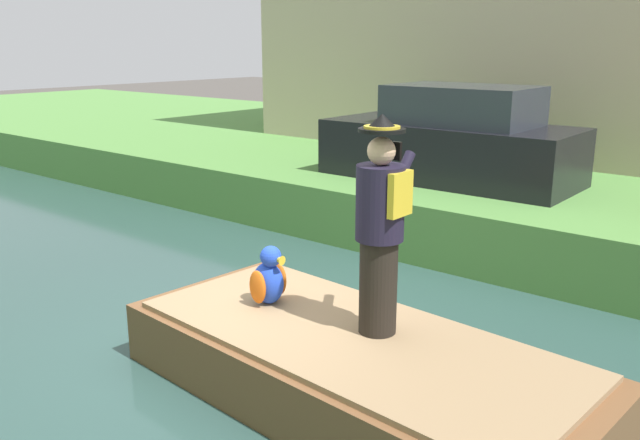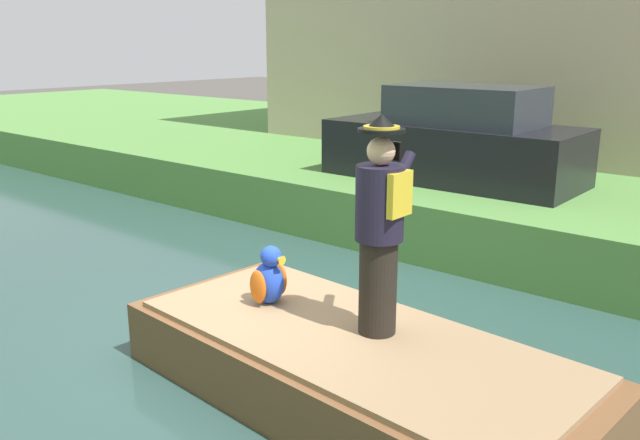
% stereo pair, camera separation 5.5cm
% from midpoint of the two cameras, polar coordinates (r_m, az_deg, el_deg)
% --- Properties ---
extents(ground_plane, '(80.00, 80.00, 0.00)m').
position_cam_midpoint_polar(ground_plane, '(6.82, -6.64, -12.16)').
color(ground_plane, '#4C4742').
extents(canal_water, '(6.81, 48.00, 0.10)m').
position_cam_midpoint_polar(canal_water, '(6.80, -6.65, -11.79)').
color(canal_water, '#2D4C47').
rests_on(canal_water, ground).
extents(grass_bank_far, '(10.35, 48.00, 0.95)m').
position_cam_midpoint_polar(grass_bank_far, '(13.74, 19.97, 3.09)').
color(grass_bank_far, '#568E42').
rests_on(grass_bank_far, ground).
extents(boat, '(2.07, 4.31, 0.61)m').
position_cam_midpoint_polar(boat, '(5.85, 2.53, -12.51)').
color(boat, brown).
rests_on(boat, canal_water).
extents(person_pirate, '(0.61, 0.42, 1.85)m').
position_cam_midpoint_polar(person_pirate, '(5.47, 4.91, -0.62)').
color(person_pirate, black).
rests_on(person_pirate, boat).
extents(parrot_plush, '(0.36, 0.34, 0.57)m').
position_cam_midpoint_polar(parrot_plush, '(6.29, -4.67, -5.02)').
color(parrot_plush, blue).
rests_on(parrot_plush, boat).
extents(parked_car_dark, '(1.75, 4.02, 1.50)m').
position_cam_midpoint_polar(parked_car_dark, '(10.84, 11.09, 6.67)').
color(parked_car_dark, black).
rests_on(parked_car_dark, grass_bank_far).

